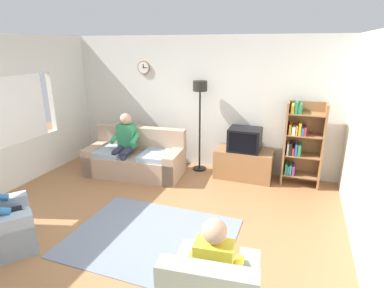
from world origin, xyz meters
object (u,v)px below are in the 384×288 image
(tv_stand, at_px, (244,164))
(tv, at_px, (245,140))
(couch, at_px, (136,159))
(person_on_couch, at_px, (125,141))
(person_in_right_armchair, at_px, (215,264))
(floor_lamp, at_px, (200,101))
(bookshelf, at_px, (301,143))

(tv_stand, xyz_separation_m, tv, (0.00, -0.02, 0.51))
(couch, height_order, person_on_couch, person_on_couch)
(tv, xyz_separation_m, person_in_right_armchair, (0.36, -3.35, -0.19))
(couch, relative_size, tv, 3.28)
(couch, xyz_separation_m, tv_stand, (2.09, 0.54, -0.03))
(couch, bearing_deg, tv, 13.76)
(tv, distance_m, person_on_couch, 2.34)
(couch, xyz_separation_m, tv, (2.09, 0.51, 0.48))
(person_in_right_armchair, bearing_deg, tv_stand, 96.02)
(couch, relative_size, floor_lamp, 1.06)
(couch, xyz_separation_m, person_on_couch, (-0.16, -0.11, 0.39))
(couch, bearing_deg, person_on_couch, -146.06)
(bookshelf, distance_m, floor_lamp, 2.06)
(floor_lamp, xyz_separation_m, person_in_right_armchair, (1.30, -3.47, -0.85))
(couch, distance_m, person_in_right_armchair, 3.76)
(tv, bearing_deg, bookshelf, 5.43)
(tv, relative_size, floor_lamp, 0.32)
(floor_lamp, xyz_separation_m, person_on_couch, (-1.31, -0.75, -0.75))
(tv, relative_size, bookshelf, 0.38)
(couch, height_order, bookshelf, bookshelf)
(person_in_right_armchair, bearing_deg, tv, 96.06)
(bookshelf, distance_m, person_on_couch, 3.34)
(couch, xyz_separation_m, floor_lamp, (1.15, 0.64, 1.14))
(tv_stand, relative_size, person_in_right_armchair, 0.98)
(tv_stand, bearing_deg, couch, -165.61)
(bookshelf, height_order, person_in_right_armchair, bookshelf)
(tv_stand, xyz_separation_m, floor_lamp, (-0.95, 0.10, 1.16))
(floor_lamp, relative_size, person_in_right_armchair, 1.65)
(person_on_couch, bearing_deg, person_in_right_armchair, -46.21)
(tv, distance_m, person_in_right_armchair, 3.37)
(couch, relative_size, person_on_couch, 1.59)
(tv, distance_m, floor_lamp, 1.16)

